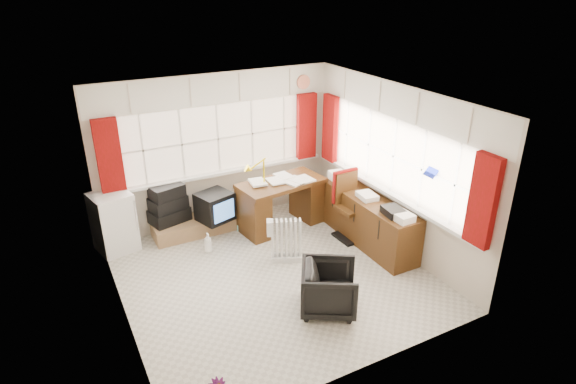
% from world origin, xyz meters
% --- Properties ---
extents(ground, '(4.00, 4.00, 0.00)m').
position_xyz_m(ground, '(0.00, 0.00, 0.00)').
color(ground, beige).
rests_on(ground, ground).
extents(room_walls, '(4.00, 4.00, 4.00)m').
position_xyz_m(room_walls, '(0.00, 0.00, 1.50)').
color(room_walls, beige).
rests_on(room_walls, ground).
extents(window_back, '(3.70, 0.12, 3.60)m').
position_xyz_m(window_back, '(0.00, 1.94, 0.95)').
color(window_back, beige).
rests_on(window_back, room_walls).
extents(window_right, '(0.12, 3.70, 3.60)m').
position_xyz_m(window_right, '(1.94, 0.00, 0.95)').
color(window_right, beige).
rests_on(window_right, room_walls).
extents(curtains, '(3.83, 3.83, 1.15)m').
position_xyz_m(curtains, '(0.92, 0.93, 1.46)').
color(curtains, maroon).
rests_on(curtains, room_walls).
extents(overhead_cabinets, '(3.98, 3.98, 0.48)m').
position_xyz_m(overhead_cabinets, '(0.98, 0.98, 2.25)').
color(overhead_cabinets, silver).
rests_on(overhead_cabinets, room_walls).
extents(desk, '(1.48, 0.86, 0.85)m').
position_xyz_m(desk, '(0.78, 1.27, 0.45)').
color(desk, '#533313').
rests_on(desk, ground).
extents(desk_lamp, '(0.19, 0.17, 0.46)m').
position_xyz_m(desk_lamp, '(0.48, 1.29, 1.13)').
color(desk_lamp, yellow).
rests_on(desk_lamp, desk).
extents(task_chair, '(0.47, 0.50, 1.09)m').
position_xyz_m(task_chair, '(1.58, 0.51, 0.58)').
color(task_chair, black).
rests_on(task_chair, ground).
extents(office_chair, '(0.93, 0.93, 0.63)m').
position_xyz_m(office_chair, '(0.29, -0.98, 0.31)').
color(office_chair, black).
rests_on(office_chair, ground).
extents(radiator, '(0.48, 0.34, 0.67)m').
position_xyz_m(radiator, '(0.35, 0.28, 0.27)').
color(radiator, white).
rests_on(radiator, ground).
extents(credenza, '(0.50, 2.00, 0.85)m').
position_xyz_m(credenza, '(1.73, 0.20, 0.39)').
color(credenza, '#533313').
rests_on(credenza, ground).
extents(file_tray, '(0.29, 0.35, 0.11)m').
position_xyz_m(file_tray, '(1.69, -0.42, 0.80)').
color(file_tray, black).
rests_on(file_tray, credenza).
extents(tv_bench, '(1.40, 0.50, 0.25)m').
position_xyz_m(tv_bench, '(-0.55, 1.72, 0.12)').
color(tv_bench, '#AA7C55').
rests_on(tv_bench, ground).
extents(crt_tv, '(0.62, 0.59, 0.46)m').
position_xyz_m(crt_tv, '(-0.28, 1.55, 0.48)').
color(crt_tv, black).
rests_on(crt_tv, tv_bench).
extents(hifi_stack, '(0.67, 0.52, 0.63)m').
position_xyz_m(hifi_stack, '(-0.95, 1.84, 0.54)').
color(hifi_stack, black).
rests_on(hifi_stack, tv_bench).
extents(mini_fridge, '(0.65, 0.65, 0.92)m').
position_xyz_m(mini_fridge, '(-1.80, 1.80, 0.46)').
color(mini_fridge, white).
rests_on(mini_fridge, ground).
extents(spray_bottle_a, '(0.12, 0.12, 0.32)m').
position_xyz_m(spray_bottle_a, '(-0.59, 1.05, 0.16)').
color(spray_bottle_a, white).
rests_on(spray_bottle_a, ground).
extents(spray_bottle_b, '(0.11, 0.11, 0.17)m').
position_xyz_m(spray_bottle_b, '(0.09, 1.44, 0.08)').
color(spray_bottle_b, '#91D8D3').
rests_on(spray_bottle_b, ground).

